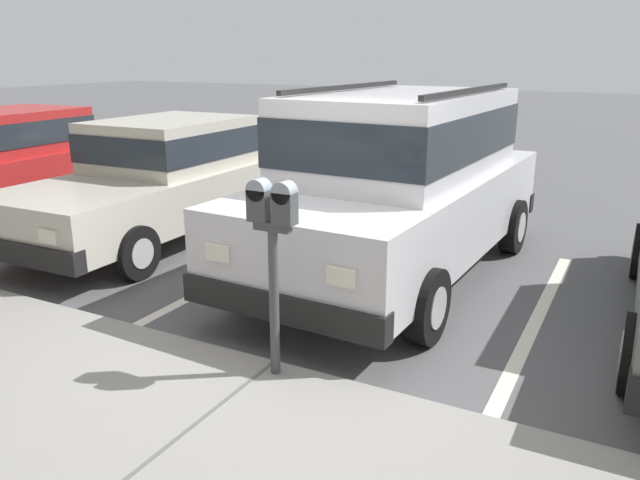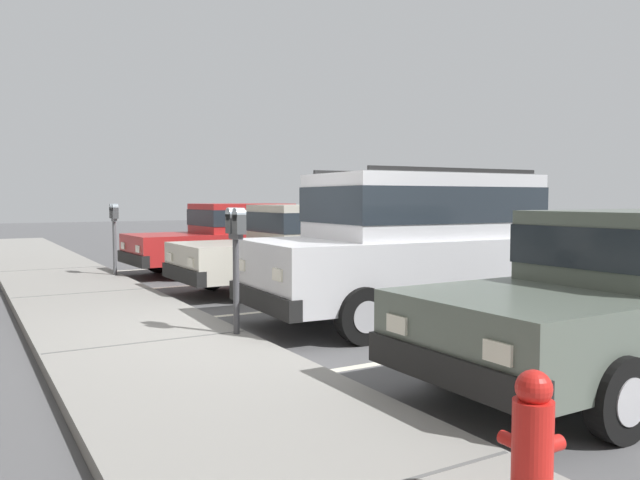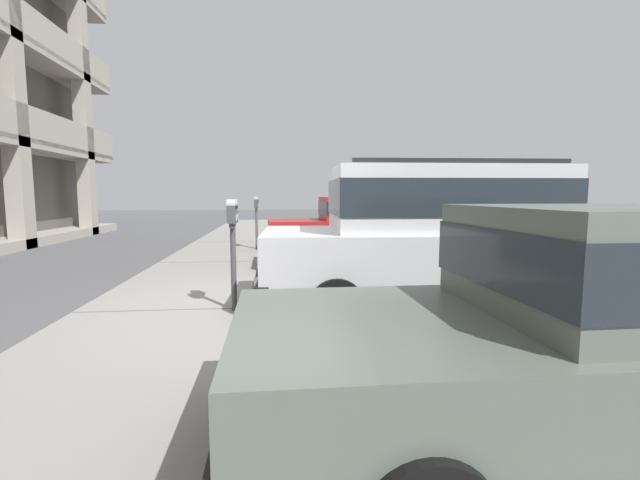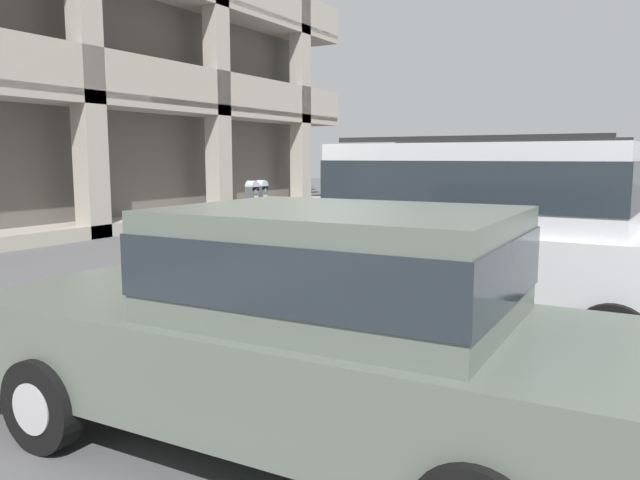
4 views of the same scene
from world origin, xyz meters
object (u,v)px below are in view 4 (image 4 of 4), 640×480
(parking_meter_near, at_px, (257,210))
(parking_meter_far, at_px, (430,188))
(silver_suv, at_px, (479,229))
(dark_hatchback, at_px, (535,225))
(red_sedan, at_px, (313,323))
(blue_coupe, at_px, (562,209))

(parking_meter_near, bearing_deg, parking_meter_far, -0.13)
(silver_suv, relative_size, dark_hatchback, 1.08)
(parking_meter_far, bearing_deg, dark_hatchback, -137.58)
(dark_hatchback, distance_m, parking_meter_near, 4.37)
(red_sedan, height_order, dark_hatchback, same)
(dark_hatchback, height_order, parking_meter_far, parking_meter_far)
(silver_suv, bearing_deg, parking_meter_near, 94.70)
(red_sedan, xyz_separation_m, parking_meter_far, (9.48, 2.59, 0.37))
(red_sedan, relative_size, dark_hatchback, 1.00)
(parking_meter_far, bearing_deg, red_sedan, -164.72)
(parking_meter_far, bearing_deg, parking_meter_near, 179.87)
(blue_coupe, relative_size, parking_meter_near, 3.19)
(blue_coupe, bearing_deg, parking_meter_far, 90.70)
(silver_suv, xyz_separation_m, parking_meter_near, (-0.10, 2.75, 0.10))
(red_sedan, relative_size, blue_coupe, 0.99)
(silver_suv, xyz_separation_m, red_sedan, (-3.23, 0.14, -0.27))
(red_sedan, distance_m, blue_coupe, 9.64)
(silver_suv, xyz_separation_m, parking_meter_far, (6.26, 2.73, 0.10))
(parking_meter_near, height_order, parking_meter_far, same)
(dark_hatchback, height_order, blue_coupe, same)
(silver_suv, distance_m, parking_meter_near, 2.75)
(red_sedan, distance_m, parking_meter_near, 4.08)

